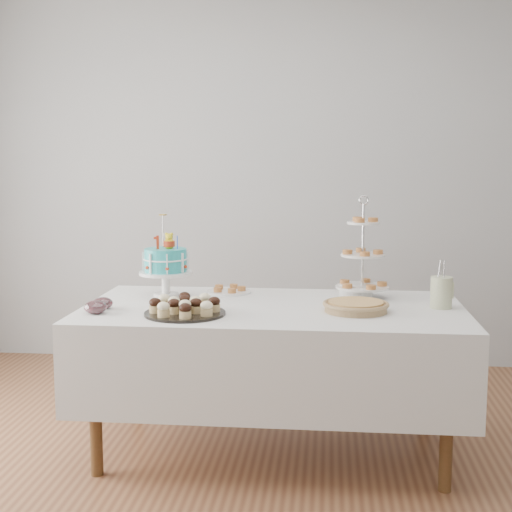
# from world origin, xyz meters

# --- Properties ---
(floor) EXTENTS (5.00, 5.00, 0.00)m
(floor) POSITION_xyz_m (0.00, 0.00, 0.00)
(floor) COLOR brown
(floor) RESTS_ON ground
(walls) EXTENTS (5.04, 4.04, 2.70)m
(walls) POSITION_xyz_m (0.00, 0.00, 1.35)
(walls) COLOR #9FA1A4
(walls) RESTS_ON floor
(table) EXTENTS (1.92, 1.02, 0.77)m
(table) POSITION_xyz_m (0.00, 0.30, 0.54)
(table) COLOR silver
(table) RESTS_ON floor
(birthday_cake) EXTENTS (0.29, 0.29, 0.45)m
(birthday_cake) POSITION_xyz_m (-0.60, 0.51, 0.89)
(birthday_cake) COLOR white
(birthday_cake) RESTS_ON table
(cupcake_tray) EXTENTS (0.39, 0.39, 0.09)m
(cupcake_tray) POSITION_xyz_m (-0.41, 0.06, 0.81)
(cupcake_tray) COLOR black
(cupcake_tray) RESTS_ON table
(pie) EXTENTS (0.32, 0.32, 0.05)m
(pie) POSITION_xyz_m (0.41, 0.21, 0.80)
(pie) COLOR tan
(pie) RESTS_ON table
(tiered_stand) EXTENTS (0.28, 0.28, 0.55)m
(tiered_stand) POSITION_xyz_m (0.46, 0.56, 1.00)
(tiered_stand) COLOR silver
(tiered_stand) RESTS_ON table
(plate_stack) EXTENTS (0.18, 0.18, 0.07)m
(plate_stack) POSITION_xyz_m (0.43, 0.60, 0.81)
(plate_stack) COLOR white
(plate_stack) RESTS_ON table
(pastry_plate) EXTENTS (0.25, 0.25, 0.04)m
(pastry_plate) POSITION_xyz_m (-0.28, 0.64, 0.79)
(pastry_plate) COLOR white
(pastry_plate) RESTS_ON table
(jam_bowl_a) EXTENTS (0.11, 0.11, 0.07)m
(jam_bowl_a) POSITION_xyz_m (-0.84, 0.04, 0.80)
(jam_bowl_a) COLOR silver
(jam_bowl_a) RESTS_ON table
(jam_bowl_b) EXTENTS (0.10, 0.10, 0.06)m
(jam_bowl_b) POSITION_xyz_m (-0.84, 0.15, 0.80)
(jam_bowl_b) COLOR silver
(jam_bowl_b) RESTS_ON table
(utensil_pitcher) EXTENTS (0.11, 0.11, 0.24)m
(utensil_pitcher) POSITION_xyz_m (0.84, 0.34, 0.86)
(utensil_pitcher) COLOR white
(utensil_pitcher) RESTS_ON table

